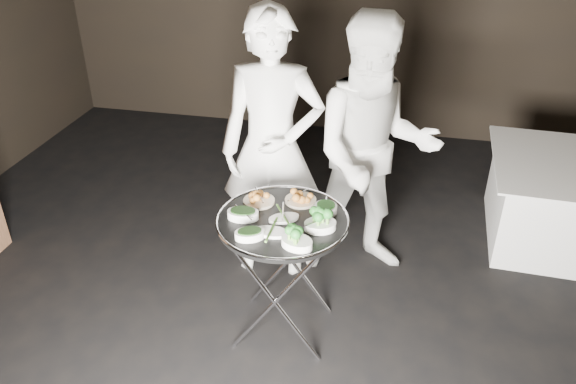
% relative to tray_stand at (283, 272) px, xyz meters
% --- Properties ---
extents(floor, '(6.00, 7.00, 0.05)m').
position_rel_tray_stand_xyz_m(floor, '(-0.17, -0.21, -0.49)').
color(floor, black).
rests_on(floor, ground).
extents(tray_stand, '(0.57, 0.48, 0.84)m').
position_rel_tray_stand_xyz_m(tray_stand, '(0.00, 0.00, 0.00)').
color(tray_stand, silver).
rests_on(tray_stand, floor).
extents(serving_tray, '(0.78, 0.78, 0.04)m').
position_rel_tray_stand_xyz_m(serving_tray, '(0.00, 0.00, 0.37)').
color(serving_tray, black).
rests_on(serving_tray, tray_stand).
extents(potato_plate_a, '(0.19, 0.19, 0.07)m').
position_rel_tray_stand_xyz_m(potato_plate_a, '(-0.18, 0.16, 0.41)').
color(potato_plate_a, beige).
rests_on(potato_plate_a, serving_tray).
extents(potato_plate_b, '(0.19, 0.19, 0.07)m').
position_rel_tray_stand_xyz_m(potato_plate_b, '(0.06, 0.22, 0.41)').
color(potato_plate_b, beige).
rests_on(potato_plate_b, serving_tray).
extents(greens_bowl, '(0.14, 0.14, 0.08)m').
position_rel_tray_stand_xyz_m(greens_bowl, '(0.23, 0.13, 0.42)').
color(greens_bowl, silver).
rests_on(greens_bowl, serving_tray).
extents(asparagus_plate_a, '(0.21, 0.18, 0.04)m').
position_rel_tray_stand_xyz_m(asparagus_plate_a, '(0.01, -0.00, 0.40)').
color(asparagus_plate_a, silver).
rests_on(asparagus_plate_a, serving_tray).
extents(asparagus_plate_b, '(0.19, 0.11, 0.04)m').
position_rel_tray_stand_xyz_m(asparagus_plate_b, '(-0.03, -0.16, 0.40)').
color(asparagus_plate_b, silver).
rests_on(asparagus_plate_b, serving_tray).
extents(spinach_bowl_a, '(0.19, 0.14, 0.08)m').
position_rel_tray_stand_xyz_m(spinach_bowl_a, '(-0.23, -0.04, 0.42)').
color(spinach_bowl_a, silver).
rests_on(spinach_bowl_a, serving_tray).
extents(spinach_bowl_b, '(0.20, 0.17, 0.07)m').
position_rel_tray_stand_xyz_m(spinach_bowl_b, '(-0.14, -0.22, 0.42)').
color(spinach_bowl_b, silver).
rests_on(spinach_bowl_b, serving_tray).
extents(broccoli_bowl_a, '(0.22, 0.19, 0.08)m').
position_rel_tray_stand_xyz_m(broccoli_bowl_a, '(0.23, -0.05, 0.42)').
color(broccoli_bowl_a, silver).
rests_on(broccoli_bowl_a, serving_tray).
extents(broccoli_bowl_b, '(0.21, 0.18, 0.07)m').
position_rel_tray_stand_xyz_m(broccoli_bowl_b, '(0.13, -0.24, 0.42)').
color(broccoli_bowl_b, silver).
rests_on(broccoli_bowl_b, serving_tray).
extents(serving_utensils, '(0.58, 0.41, 0.01)m').
position_rel_tray_stand_xyz_m(serving_utensils, '(0.02, 0.07, 0.43)').
color(serving_utensils, silver).
rests_on(serving_utensils, serving_tray).
extents(waiter_left, '(0.75, 0.54, 1.92)m').
position_rel_tray_stand_xyz_m(waiter_left, '(-0.22, 0.67, 0.49)').
color(waiter_left, white).
rests_on(waiter_left, floor).
extents(waiter_right, '(1.06, 0.91, 1.88)m').
position_rel_tray_stand_xyz_m(waiter_right, '(0.45, 0.81, 0.47)').
color(waiter_right, white).
rests_on(waiter_right, floor).
extents(dining_table, '(1.19, 1.19, 0.68)m').
position_rel_tray_stand_xyz_m(dining_table, '(1.94, 1.46, -0.13)').
color(dining_table, white).
rests_on(dining_table, floor).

